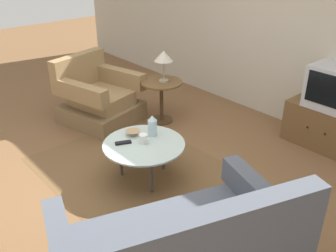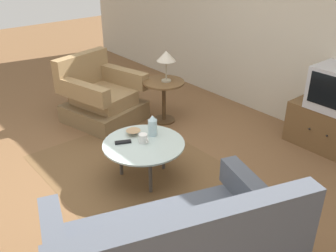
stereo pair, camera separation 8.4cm
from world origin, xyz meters
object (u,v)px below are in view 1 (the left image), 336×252
object	(u,v)px
table_lamp	(164,57)
tv_remote_dark	(123,143)
armchair	(98,99)
tv_stand	(325,127)
vase	(152,126)
coffee_table	(144,146)
mug	(143,139)
bowl	(133,133)
side_table	(161,93)
television	(334,87)

from	to	relation	value
table_lamp	tv_remote_dark	bearing A→B (deg)	-57.24
armchair	tv_stand	distance (m)	2.87
table_lamp	vase	xyz separation A→B (m)	(0.82, -0.86, -0.37)
coffee_table	mug	bearing A→B (deg)	153.78
table_lamp	mug	xyz separation A→B (m)	(0.88, -1.02, -0.44)
tv_stand	bowl	xyz separation A→B (m)	(-1.08, -1.98, 0.18)
tv_stand	bowl	world-z (taller)	tv_stand
tv_remote_dark	bowl	bearing A→B (deg)	49.18
armchair	side_table	size ratio (longest dim) A/B	1.88
coffee_table	vase	bearing A→B (deg)	114.07
tv_stand	bowl	distance (m)	2.27
coffee_table	tv_remote_dark	bearing A→B (deg)	-130.60
mug	coffee_table	bearing A→B (deg)	-26.22
tv_stand	armchair	bearing A→B (deg)	-145.67
television	tv_stand	bearing A→B (deg)	-90.00
television	armchair	bearing A→B (deg)	-145.45
side_table	mug	distance (m)	1.34
table_lamp	vase	world-z (taller)	table_lamp
tv_stand	tv_remote_dark	bearing A→B (deg)	-114.84
tv_stand	tv_remote_dark	size ratio (longest dim) A/B	5.34
table_lamp	bowl	world-z (taller)	table_lamp
armchair	coffee_table	size ratio (longest dim) A/B	1.30
armchair	vase	size ratio (longest dim) A/B	4.74
coffee_table	mug	distance (m)	0.08
side_table	tv_remote_dark	bearing A→B (deg)	-56.04
armchair	tv_remote_dark	distance (m)	1.48
armchair	mug	world-z (taller)	armchair
coffee_table	tv_stand	size ratio (longest dim) A/B	0.92
vase	armchair	bearing A→B (deg)	171.50
table_lamp	mug	world-z (taller)	table_lamp
armchair	television	world-z (taller)	television
vase	tv_remote_dark	size ratio (longest dim) A/B	1.35
tv_stand	bowl	size ratio (longest dim) A/B	5.85
tv_stand	mug	world-z (taller)	tv_stand
armchair	coffee_table	world-z (taller)	armchair
table_lamp	tv_remote_dark	size ratio (longest dim) A/B	2.41
armchair	television	xyz separation A→B (m)	(2.37, 1.63, 0.45)
table_lamp	tv_stand	bearing A→B (deg)	29.00
television	tv_remote_dark	xyz separation A→B (m)	(-1.00, -2.18, -0.33)
tv_remote_dark	tv_stand	bearing A→B (deg)	0.20
tv_stand	table_lamp	world-z (taller)	table_lamp
bowl	tv_remote_dark	xyz separation A→B (m)	(0.08, -0.18, -0.01)
tv_remote_dark	vase	bearing A→B (deg)	15.35
tv_stand	tv_remote_dark	xyz separation A→B (m)	(-1.00, -2.16, 0.17)
side_table	mug	size ratio (longest dim) A/B	4.19
tv_stand	vase	bearing A→B (deg)	-117.27
coffee_table	side_table	xyz separation A→B (m)	(-0.91, 1.00, 0.03)
tv_stand	bowl	bearing A→B (deg)	-118.67
coffee_table	table_lamp	size ratio (longest dim) A/B	2.04
coffee_table	bowl	world-z (taller)	bowl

